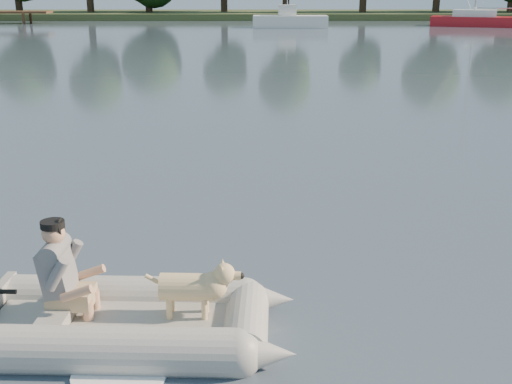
{
  "coord_description": "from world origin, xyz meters",
  "views": [
    {
      "loc": [
        0.35,
        -5.18,
        3.21
      ],
      "look_at": [
        0.4,
        2.41,
        0.75
      ],
      "focal_mm": 45.0,
      "sensor_mm": 36.0,
      "label": 1
    }
  ],
  "objects_px": {
    "motorboat": "(290,12)",
    "dinghy": "(125,287)",
    "man": "(59,267)",
    "dog": "(187,291)",
    "sailboat": "(479,21)"
  },
  "relations": [
    {
      "from": "motorboat",
      "to": "dinghy",
      "type": "bearing_deg",
      "value": -93.57
    },
    {
      "from": "man",
      "to": "dog",
      "type": "xyz_separation_m",
      "value": [
        1.2,
        -0.05,
        -0.23
      ]
    },
    {
      "from": "dinghy",
      "to": "dog",
      "type": "bearing_deg",
      "value": 4.57
    },
    {
      "from": "dog",
      "to": "dinghy",
      "type": "bearing_deg",
      "value": -175.43
    },
    {
      "from": "dog",
      "to": "sailboat",
      "type": "relative_size",
      "value": 0.08
    },
    {
      "from": "dinghy",
      "to": "motorboat",
      "type": "xyz_separation_m",
      "value": [
        4.18,
        46.01,
        0.63
      ]
    },
    {
      "from": "motorboat",
      "to": "sailboat",
      "type": "height_order",
      "value": "sailboat"
    },
    {
      "from": "dinghy",
      "to": "man",
      "type": "height_order",
      "value": "man"
    },
    {
      "from": "motorboat",
      "to": "dog",
      "type": "bearing_deg",
      "value": -92.86
    },
    {
      "from": "dog",
      "to": "man",
      "type": "bearing_deg",
      "value": -180.0
    },
    {
      "from": "dinghy",
      "to": "sailboat",
      "type": "relative_size",
      "value": 0.39
    },
    {
      "from": "man",
      "to": "motorboat",
      "type": "relative_size",
      "value": 0.16
    },
    {
      "from": "dinghy",
      "to": "sailboat",
      "type": "bearing_deg",
      "value": 69.91
    },
    {
      "from": "dinghy",
      "to": "motorboat",
      "type": "distance_m",
      "value": 46.2
    },
    {
      "from": "motorboat",
      "to": "sailboat",
      "type": "relative_size",
      "value": 0.57
    }
  ]
}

